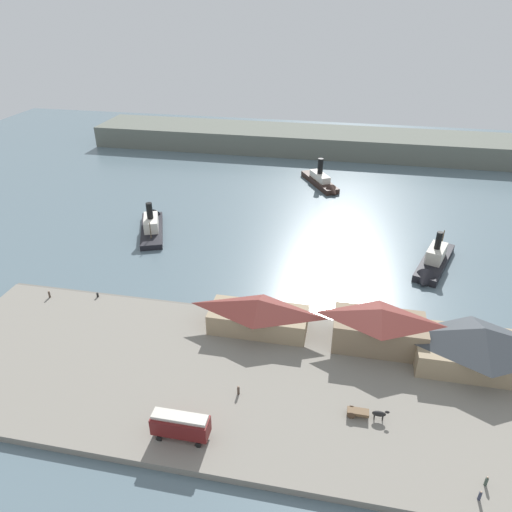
% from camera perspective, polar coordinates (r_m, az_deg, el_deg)
% --- Properties ---
extents(ground_plane, '(320.00, 320.00, 0.00)m').
position_cam_1_polar(ground_plane, '(96.68, 1.92, -6.20)').
color(ground_plane, slate).
extents(quay_promenade, '(110.00, 36.00, 1.20)m').
position_cam_1_polar(quay_promenade, '(79.62, -0.82, -14.89)').
color(quay_promenade, gray).
rests_on(quay_promenade, ground).
extents(seawall_edge, '(110.00, 0.80, 1.00)m').
position_cam_1_polar(seawall_edge, '(93.51, 1.55, -7.21)').
color(seawall_edge, '#666159').
rests_on(seawall_edge, ground).
extents(ferry_shed_central_terminal, '(18.23, 7.80, 6.44)m').
position_cam_1_polar(ferry_shed_central_terminal, '(87.17, 0.28, -7.02)').
color(ferry_shed_central_terminal, '#998466').
rests_on(ferry_shed_central_terminal, quay_promenade).
extents(ferry_shed_east_terminal, '(15.99, 8.34, 7.70)m').
position_cam_1_polar(ferry_shed_east_terminal, '(85.83, 14.61, -8.28)').
color(ferry_shed_east_terminal, '#847056').
rests_on(ferry_shed_east_terminal, quay_promenade).
extents(ferry_shed_customs_shed, '(20.98, 11.31, 7.46)m').
position_cam_1_polar(ferry_shed_customs_shed, '(87.53, 25.37, -9.78)').
color(ferry_shed_customs_shed, '#998466').
rests_on(ferry_shed_customs_shed, quay_promenade).
extents(street_tram, '(8.10, 2.86, 4.09)m').
position_cam_1_polar(street_tram, '(70.41, -9.08, -19.39)').
color(street_tram, maroon).
rests_on(street_tram, quay_promenade).
extents(horse_cart, '(6.02, 1.46, 1.87)m').
position_cam_1_polar(horse_cart, '(74.78, 13.04, -17.89)').
color(horse_cart, brown).
rests_on(horse_cart, quay_promenade).
extents(pedestrian_by_tram, '(0.40, 0.40, 1.60)m').
position_cam_1_polar(pedestrian_by_tram, '(72.40, 25.98, -23.19)').
color(pedestrian_by_tram, '#3D4C42').
rests_on(pedestrian_by_tram, quay_promenade).
extents(pedestrian_near_cart, '(0.39, 0.39, 1.56)m').
position_cam_1_polar(pedestrian_near_cart, '(70.76, 25.35, -24.62)').
color(pedestrian_near_cart, '#33384C').
rests_on(pedestrian_near_cart, quay_promenade).
extents(pedestrian_walking_east, '(0.39, 0.39, 1.59)m').
position_cam_1_polar(pedestrian_walking_east, '(105.91, -23.62, -4.25)').
color(pedestrian_walking_east, '#4C3D33').
rests_on(pedestrian_walking_east, quay_promenade).
extents(pedestrian_at_waters_edge, '(0.40, 0.40, 1.64)m').
position_cam_1_polar(pedestrian_at_waters_edge, '(76.41, -2.13, -15.85)').
color(pedestrian_at_waters_edge, '#4C3D33').
rests_on(pedestrian_at_waters_edge, quay_promenade).
extents(mooring_post_center_west, '(0.44, 0.44, 0.90)m').
position_cam_1_polar(mooring_post_center_west, '(102.68, -18.53, -4.47)').
color(mooring_post_center_west, black).
rests_on(mooring_post_center_west, quay_promenade).
extents(ferry_mid_harbor, '(11.85, 21.87, 10.48)m').
position_cam_1_polar(ferry_mid_harbor, '(115.58, 20.49, -0.91)').
color(ferry_mid_harbor, black).
rests_on(ferry_mid_harbor, ground).
extents(ferry_approaching_east, '(12.82, 22.36, 10.43)m').
position_cam_1_polar(ferry_approaching_east, '(130.58, -12.43, 3.82)').
color(ferry_approaching_east, black).
rests_on(ferry_approaching_east, ground).
extents(ferry_moored_east, '(14.63, 21.06, 9.98)m').
position_cam_1_polar(ferry_moored_east, '(158.17, 7.99, 8.79)').
color(ferry_moored_east, black).
rests_on(ferry_moored_east, ground).
extents(far_headland, '(180.00, 24.00, 8.00)m').
position_cam_1_polar(far_headland, '(195.29, 7.50, 13.54)').
color(far_headland, '#60665B').
rests_on(far_headland, ground).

